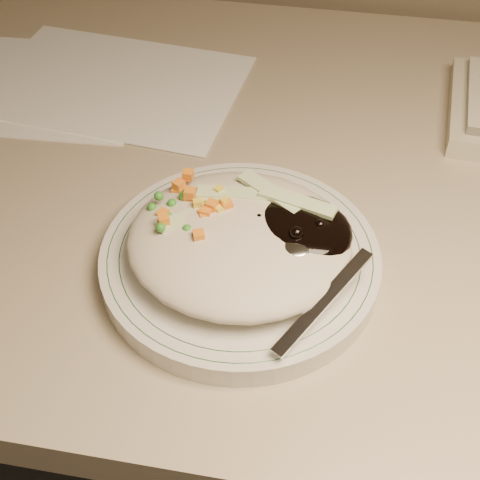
# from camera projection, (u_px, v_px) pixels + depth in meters

# --- Properties ---
(desk) EXTENTS (1.40, 0.70, 0.74)m
(desk) POSITION_uv_depth(u_px,v_px,m) (352.00, 296.00, 0.83)
(desk) COLOR tan
(desk) RESTS_ON ground
(plate) EXTENTS (0.25, 0.25, 0.02)m
(plate) POSITION_uv_depth(u_px,v_px,m) (240.00, 260.00, 0.59)
(plate) COLOR silver
(plate) RESTS_ON desk
(plate_rim) EXTENTS (0.23, 0.23, 0.00)m
(plate_rim) POSITION_uv_depth(u_px,v_px,m) (240.00, 253.00, 0.58)
(plate_rim) COLOR #144723
(plate_rim) RESTS_ON plate
(meal) EXTENTS (0.21, 0.19, 0.05)m
(meal) POSITION_uv_depth(u_px,v_px,m) (245.00, 237.00, 0.57)
(meal) COLOR #BCB098
(meal) RESTS_ON plate
(papers) EXTENTS (0.43, 0.25, 0.00)m
(papers) POSITION_uv_depth(u_px,v_px,m) (69.00, 84.00, 0.81)
(papers) COLOR white
(papers) RESTS_ON desk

